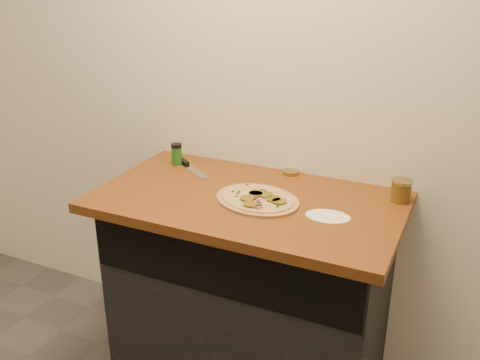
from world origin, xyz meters
The scene contains 8 objects.
cabinet centered at (0.00, 1.45, 0.43)m, with size 1.10×0.60×0.86m, color black.
countertop centered at (0.00, 1.42, 0.88)m, with size 1.20×0.70×0.04m, color brown.
pizza centered at (0.05, 1.40, 0.91)m, with size 0.41×0.41×0.02m.
chefs_knife centered at (-0.38, 1.61, 0.91)m, with size 0.26×0.20×0.02m.
mason_jar_lid centered at (0.07, 1.72, 0.91)m, with size 0.07×0.07×0.02m, color #968957.
salsa_jar centered at (0.55, 1.63, 0.94)m, with size 0.08×0.08×0.09m.
spice_shaker centered at (-0.44, 1.61, 0.95)m, with size 0.05×0.05×0.10m.
flour_spill centered at (0.34, 1.38, 0.90)m, with size 0.16×0.16×0.00m, color white.
Camera 1 is at (0.78, -0.34, 1.76)m, focal length 40.00 mm.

